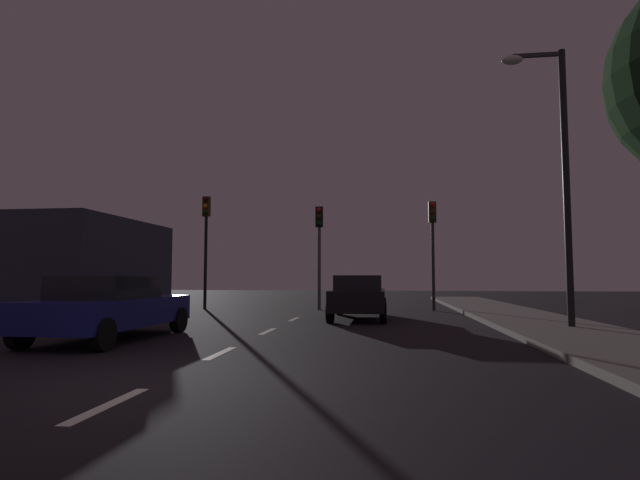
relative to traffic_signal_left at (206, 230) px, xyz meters
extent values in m
plane|color=black|center=(4.96, -8.15, -3.54)|extent=(80.00, 80.00, 0.00)
cube|color=gray|center=(12.46, -8.15, -3.47)|extent=(3.00, 40.00, 0.15)
cube|color=silver|center=(4.96, -16.35, -3.54)|extent=(0.16, 1.60, 0.01)
cube|color=silver|center=(4.96, -12.55, -3.54)|extent=(0.16, 1.60, 0.01)
cube|color=silver|center=(4.96, -8.75, -3.54)|extent=(0.16, 1.60, 0.01)
cube|color=silver|center=(4.96, -4.95, -3.54)|extent=(0.16, 1.60, 0.01)
cylinder|color=black|center=(0.00, 0.02, -1.01)|extent=(0.14, 0.14, 5.07)
cube|color=#382D0C|center=(0.00, 0.02, 1.08)|extent=(0.32, 0.24, 0.90)
sphere|color=#3F0C0C|center=(0.00, -0.14, 1.38)|extent=(0.20, 0.20, 0.20)
sphere|color=orange|center=(0.00, -0.14, 1.08)|extent=(0.20, 0.20, 0.20)
sphere|color=#0C3319|center=(0.00, -0.14, 0.78)|extent=(0.20, 0.20, 0.20)
cylinder|color=#4C4C51|center=(5.17, 0.02, -1.29)|extent=(0.14, 0.14, 4.51)
cube|color=black|center=(5.17, 0.02, 0.52)|extent=(0.32, 0.24, 0.90)
sphere|color=red|center=(5.17, -0.14, 0.82)|extent=(0.20, 0.20, 0.20)
sphere|color=#3F2D0C|center=(5.17, -0.14, 0.52)|extent=(0.20, 0.20, 0.20)
sphere|color=#0C3319|center=(5.17, -0.14, 0.22)|extent=(0.20, 0.20, 0.20)
cylinder|color=#2D2D30|center=(10.05, 0.02, -1.22)|extent=(0.14, 0.14, 4.64)
cube|color=#382D0C|center=(10.05, 0.02, 0.65)|extent=(0.32, 0.24, 0.90)
sphere|color=red|center=(10.05, -0.14, 0.95)|extent=(0.20, 0.20, 0.20)
sphere|color=#3F2D0C|center=(10.05, -0.14, 0.65)|extent=(0.20, 0.20, 0.20)
sphere|color=#0C3319|center=(10.05, -0.14, 0.35)|extent=(0.20, 0.20, 0.20)
cube|color=black|center=(7.13, -4.44, -2.89)|extent=(1.76, 4.49, 0.67)
cube|color=black|center=(7.13, -4.66, -2.31)|extent=(1.54, 2.02, 0.48)
cylinder|color=black|center=(6.31, -2.75, -3.22)|extent=(0.22, 0.64, 0.64)
cylinder|color=black|center=(7.93, -2.75, -3.22)|extent=(0.22, 0.64, 0.64)
cylinder|color=black|center=(6.32, -6.13, -3.22)|extent=(0.22, 0.64, 0.64)
cylinder|color=black|center=(7.94, -6.13, -3.22)|extent=(0.22, 0.64, 0.64)
cube|color=navy|center=(1.83, -10.93, -2.91)|extent=(1.96, 4.51, 0.62)
cube|color=black|center=(1.82, -11.15, -2.35)|extent=(1.69, 2.05, 0.50)
cylinder|color=black|center=(0.99, -9.22, -3.22)|extent=(0.23, 0.64, 0.64)
cylinder|color=black|center=(2.74, -9.26, -3.22)|extent=(0.23, 0.64, 0.64)
cylinder|color=black|center=(0.92, -12.60, -3.22)|extent=(0.23, 0.64, 0.64)
cylinder|color=black|center=(2.67, -12.64, -3.22)|extent=(0.23, 0.64, 0.64)
cylinder|color=black|center=(12.76, -7.95, 0.20)|extent=(0.18, 0.18, 7.49)
cube|color=#2D2D30|center=(12.12, -7.95, 3.84)|extent=(1.28, 0.10, 0.10)
ellipsoid|color=silver|center=(11.48, -7.95, 3.74)|extent=(0.56, 0.36, 0.24)
cube|color=#333847|center=(-5.17, -0.67, -1.56)|extent=(4.26, 7.94, 3.97)
camera|label=1|loc=(8.01, -21.65, -2.13)|focal=28.09mm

